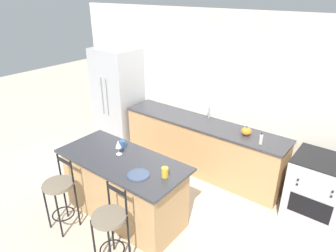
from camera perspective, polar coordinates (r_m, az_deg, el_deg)
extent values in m
plane|color=beige|center=(5.27, 3.97, -9.70)|extent=(18.00, 18.00, 0.00)
cube|color=beige|center=(5.19, 8.60, 6.21)|extent=(6.00, 0.07, 2.70)
cube|color=tan|center=(5.30, 6.32, -3.92)|extent=(2.89, 0.62, 0.89)
cube|color=#38383D|center=(5.10, 6.56, 0.65)|extent=(2.93, 0.65, 0.03)
cube|color=black|center=(5.09, 6.57, 0.76)|extent=(0.56, 0.34, 0.01)
cylinder|color=#ADAFB5|center=(5.21, 7.84, 2.68)|extent=(0.02, 0.02, 0.22)
cylinder|color=#ADAFB5|center=(5.13, 7.57, 3.51)|extent=(0.02, 0.12, 0.02)
cube|color=tan|center=(4.29, -8.42, -11.72)|extent=(1.71, 0.71, 0.90)
cube|color=#38383D|center=(4.03, -8.83, -6.39)|extent=(1.83, 0.83, 0.03)
cube|color=#ADAFB5|center=(6.18, -9.38, 5.55)|extent=(0.85, 0.71, 1.94)
cylinder|color=#939399|center=(5.97, -12.46, 5.58)|extent=(0.02, 0.02, 0.74)
cylinder|color=#939399|center=(5.87, -11.58, 5.32)|extent=(0.02, 0.02, 0.74)
cube|color=#B7B7BC|center=(4.72, 26.60, -10.61)|extent=(0.74, 0.68, 0.91)
cube|color=black|center=(4.50, 25.30, -13.96)|extent=(0.53, 0.01, 0.29)
cube|color=black|center=(4.49, 27.72, -5.75)|extent=(0.74, 0.68, 0.02)
cylinder|color=black|center=(4.31, 23.52, -9.39)|extent=(0.03, 0.02, 0.03)
cylinder|color=black|center=(4.27, 28.86, -10.93)|extent=(0.03, 0.02, 0.03)
cylinder|color=black|center=(4.35, 23.35, -10.18)|extent=(0.03, 0.02, 0.03)
cylinder|color=black|center=(4.31, 28.66, -11.72)|extent=(0.03, 0.02, 0.03)
cylinder|color=black|center=(4.41, -22.10, -14.27)|extent=(0.02, 0.02, 0.67)
cylinder|color=black|center=(4.21, -20.02, -15.97)|extent=(0.02, 0.02, 0.67)
cylinder|color=black|center=(4.51, -19.06, -12.73)|extent=(0.02, 0.02, 0.67)
cylinder|color=black|center=(4.32, -16.89, -14.29)|extent=(0.02, 0.02, 0.67)
torus|color=black|center=(4.44, -19.29, -15.51)|extent=(0.30, 0.30, 0.02)
cylinder|color=#7F705B|center=(4.15, -20.23, -10.44)|extent=(0.39, 0.39, 0.04)
cylinder|color=black|center=(4.22, -20.07, -6.90)|extent=(0.02, 0.02, 0.31)
cylinder|color=black|center=(4.01, -17.84, -8.29)|extent=(0.02, 0.02, 0.31)
cube|color=black|center=(4.06, -19.18, -6.38)|extent=(0.28, 0.02, 0.04)
cylinder|color=black|center=(3.77, -13.92, -20.83)|extent=(0.02, 0.02, 0.67)
cylinder|color=black|center=(3.89, -10.59, -18.71)|extent=(0.02, 0.02, 0.67)
cylinder|color=black|center=(3.74, -7.50, -20.68)|extent=(0.02, 0.02, 0.67)
torus|color=black|center=(3.83, -10.57, -22.05)|extent=(0.30, 0.30, 0.02)
cylinder|color=#7F705B|center=(3.50, -11.20, -16.68)|extent=(0.39, 0.39, 0.04)
cylinder|color=black|center=(3.54, -11.29, -12.39)|extent=(0.02, 0.02, 0.31)
cylinder|color=black|center=(3.37, -8.02, -14.27)|extent=(0.02, 0.02, 0.31)
cube|color=black|center=(3.40, -9.82, -11.97)|extent=(0.28, 0.02, 0.04)
cylinder|color=#425170|center=(3.67, -5.65, -9.24)|extent=(0.28, 0.28, 0.01)
torus|color=#425170|center=(3.66, -5.65, -9.16)|extent=(0.27, 0.27, 0.01)
cylinder|color=white|center=(4.13, -9.31, -5.29)|extent=(0.08, 0.08, 0.00)
cylinder|color=white|center=(4.10, -9.36, -4.68)|extent=(0.01, 0.01, 0.10)
cone|color=white|center=(4.05, -9.46, -3.39)|extent=(0.08, 0.08, 0.11)
cylinder|color=#335689|center=(4.28, -8.67, -3.39)|extent=(0.09, 0.09, 0.09)
torus|color=#335689|center=(4.25, -8.26, -3.54)|extent=(0.06, 0.01, 0.06)
cylinder|color=gold|center=(3.59, -0.60, -8.80)|extent=(0.08, 0.08, 0.13)
ellipsoid|color=orange|center=(4.73, 14.70, -0.99)|extent=(0.16, 0.16, 0.12)
cylinder|color=brown|center=(4.70, 14.80, -0.18)|extent=(0.02, 0.02, 0.02)
cylinder|color=silver|center=(4.52, 17.29, -2.46)|extent=(0.05, 0.05, 0.14)
cylinder|color=black|center=(4.48, 17.44, -1.43)|extent=(0.02, 0.02, 0.04)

